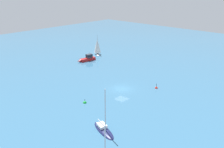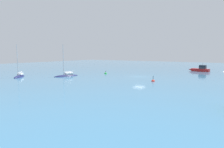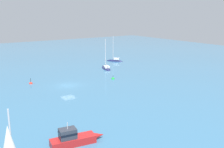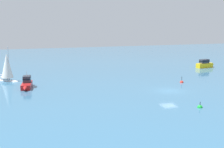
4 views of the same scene
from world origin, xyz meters
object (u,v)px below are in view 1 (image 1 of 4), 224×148
object	(u,v)px
sloop	(97,47)
yacht	(104,130)
motor_cruiser	(87,58)
mooring_buoy	(156,88)
channel_buoy	(85,103)

from	to	relation	value
sloop	yacht	distance (m)	47.03
motor_cruiser	yacht	world-z (taller)	yacht
sloop	mooring_buoy	bearing A→B (deg)	17.41
sloop	yacht	world-z (taller)	yacht
yacht	channel_buoy	bearing A→B (deg)	174.06
motor_cruiser	mooring_buoy	xyz separation A→B (m)	(-3.92, -27.77, -0.71)
channel_buoy	mooring_buoy	world-z (taller)	mooring_buoy
sloop	mooring_buoy	xyz separation A→B (m)	(-11.29, -30.91, -2.48)
yacht	mooring_buoy	distance (m)	20.99
sloop	mooring_buoy	distance (m)	33.00
sloop	channel_buoy	world-z (taller)	sloop
motor_cruiser	sloop	distance (m)	8.20
channel_buoy	mooring_buoy	xyz separation A→B (m)	(16.09, -6.34, 0.01)
yacht	channel_buoy	distance (m)	10.85
yacht	sloop	bearing A→B (deg)	156.25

